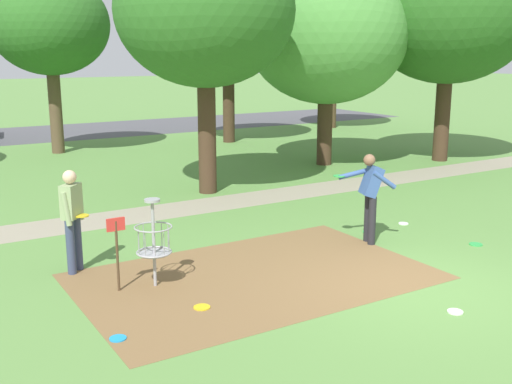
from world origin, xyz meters
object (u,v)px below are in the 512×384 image
Objects in this scene: player_foreground_watching at (72,215)px; player_throwing at (370,192)px; tree_near_right at (205,11)px; tree_far_left at (449,12)px; frisbee_mid_grass at (403,224)px; tree_far_center at (333,32)px; frisbee_far_left at (202,307)px; disc_golf_basket at (150,240)px; tree_mid_left at (327,35)px; frisbee_near_basket at (476,244)px; tree_mid_center at (49,25)px; frisbee_scattered_a at (369,232)px; frisbee_by_tee at (118,338)px; tree_mid_right at (228,19)px; frisbee_far_right at (455,312)px.

player_foreground_watching is 5.36m from player_throwing.
tree_near_right is 8.78m from tree_far_left.
tree_far_center reaches higher than frisbee_mid_grass.
frisbee_mid_grass is 0.86× the size of frisbee_far_left.
disc_golf_basket is 6.69× the size of frisbee_mid_grass.
frisbee_mid_grass is at bearing -123.11° from tree_far_center.
tree_near_right is 14.64m from tree_far_center.
tree_mid_left is 0.96× the size of tree_far_center.
player_throwing is at bearing 144.55° from frisbee_near_basket.
player_foreground_watching is at bearing -103.00° from tree_mid_center.
tree_near_right is at bearing 102.65° from frisbee_scattered_a.
frisbee_by_tee and frisbee_far_left have the same top height.
tree_mid_center is (-3.81, 13.29, 4.42)m from frisbee_mid_grass.
tree_near_right is (-2.27, 6.60, 4.50)m from frisbee_near_basket.
frisbee_by_tee is 18.04m from tree_mid_right.
tree_far_center reaches higher than frisbee_near_basket.
tree_mid_left is at bearing -88.46° from tree_mid_right.
tree_near_right is 9.05m from tree_mid_right.
tree_far_left reaches higher than tree_far_center.
tree_near_right is (3.46, 6.52, 4.50)m from frisbee_far_left.
frisbee_scattered_a is at bearing -106.70° from tree_mid_right.
frisbee_by_tee is at bearing -166.77° from frisbee_far_left.
tree_near_right reaches higher than disc_golf_basket.
player_foreground_watching is 15.52m from tree_mid_right.
frisbee_far_right is 0.03× the size of tree_mid_right.
frisbee_near_basket is 0.97× the size of frisbee_scattered_a.
tree_mid_left is at bearing 159.05° from tree_far_left.
tree_mid_right reaches higher than frisbee_far_left.
tree_mid_center is at bearing 101.13° from tree_near_right.
frisbee_mid_grass is at bearing -114.03° from tree_mid_left.
frisbee_mid_grass is at bearing 5.18° from disc_golf_basket.
frisbee_near_basket is at bearing 34.64° from frisbee_far_right.
frisbee_far_right is at bearing -114.12° from frisbee_scattered_a.
player_throwing reaches higher than frisbee_by_tee.
tree_mid_left is (3.93, 6.56, 4.03)m from frisbee_scattered_a.
frisbee_by_tee is (-7.07, -0.24, 0.00)m from frisbee_near_basket.
frisbee_mid_grass is 6.95m from tree_near_right.
tree_mid_right is at bearing 56.23° from frisbee_by_tee.
tree_far_left reaches higher than tree_mid_left.
player_throwing is 14.24m from tree_mid_right.
tree_far_left is at bearing 37.25° from frisbee_mid_grass.
frisbee_far_left is (0.29, -1.15, -0.74)m from disc_golf_basket.
player_throwing reaches higher than frisbee_mid_grass.
frisbee_by_tee is 16.02m from tree_far_left.
tree_mid_right is at bearing 59.53° from frisbee_far_left.
tree_mid_right reaches higher than tree_far_center.
tree_mid_center is at bearing 105.98° from frisbee_mid_grass.
frisbee_far_left is at bearing 179.23° from frisbee_near_basket.
frisbee_far_right is 9.65m from tree_near_right.
tree_mid_left is at bearing 71.46° from frisbee_near_basket.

